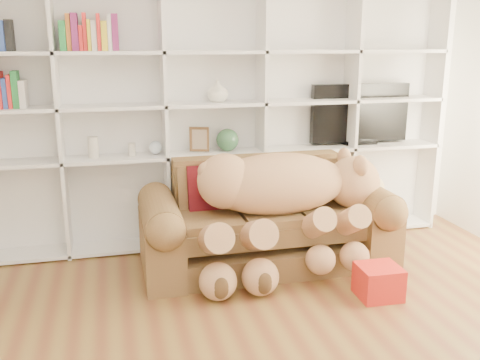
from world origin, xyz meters
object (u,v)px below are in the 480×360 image
object	(u,v)px
tv	(360,114)
sofa	(266,226)
gift_box	(378,282)
teddy_bear	(282,198)

from	to	relation	value
tv	sofa	bearing A→B (deg)	-149.82
sofa	gift_box	distance (m)	1.05
sofa	teddy_bear	distance (m)	0.35
sofa	tv	bearing A→B (deg)	30.18
tv	gift_box	bearing A→B (deg)	-108.78
gift_box	tv	xyz separation A→B (m)	(0.50, 1.46, 1.03)
teddy_bear	tv	xyz separation A→B (m)	(1.05, 0.83, 0.53)
sofa	gift_box	world-z (taller)	sofa
sofa	gift_box	bearing A→B (deg)	-52.08
teddy_bear	tv	bearing A→B (deg)	34.44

